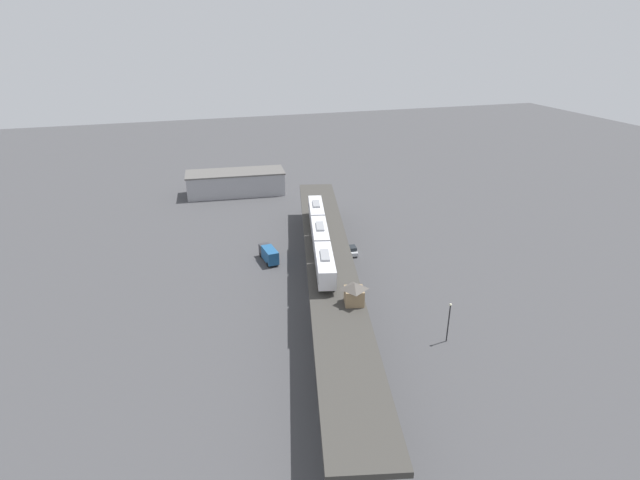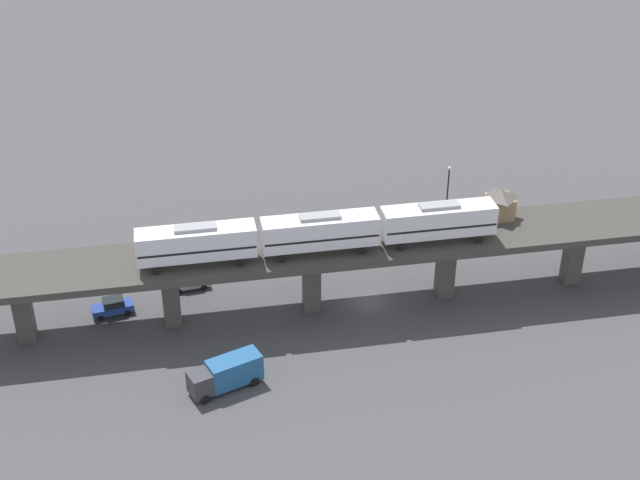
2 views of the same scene
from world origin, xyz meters
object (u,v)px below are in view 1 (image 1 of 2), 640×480
at_px(street_car_silver, 352,250).
at_px(street_lamp, 449,319).
at_px(warehouse_building, 236,183).
at_px(street_car_blue, 332,236).
at_px(delivery_truck, 269,254).
at_px(signal_hut, 354,293).
at_px(subway_train, 320,235).

bearing_deg(street_car_silver, street_lamp, -84.97).
xyz_separation_m(street_lamp, warehouse_building, (-21.36, 85.31, -0.70)).
bearing_deg(street_car_blue, delivery_truck, -156.19).
bearing_deg(delivery_truck, signal_hut, -79.49).
bearing_deg(street_car_blue, warehouse_building, 112.24).
height_order(street_car_silver, street_car_blue, same).
bearing_deg(street_car_blue, subway_train, -114.36).
relative_size(subway_train, signal_hut, 9.52).
bearing_deg(street_car_silver, signal_hut, -110.05).
distance_m(delivery_truck, street_lamp, 42.76).
height_order(signal_hut, delivery_truck, signal_hut).
height_order(signal_hut, street_car_blue, signal_hut).
height_order(signal_hut, warehouse_building, signal_hut).
relative_size(subway_train, street_lamp, 5.31).
bearing_deg(warehouse_building, subway_train, -83.04).
relative_size(signal_hut, street_car_silver, 0.84).
distance_m(street_car_blue, street_lamp, 44.72).
height_order(subway_train, warehouse_building, subway_train).
height_order(subway_train, signal_hut, subway_train).
relative_size(delivery_truck, street_lamp, 1.07).
bearing_deg(street_lamp, warehouse_building, 104.06).
distance_m(signal_hut, warehouse_building, 83.01).
distance_m(signal_hut, street_lamp, 16.22).
height_order(street_car_silver, street_lamp, street_lamp).
distance_m(street_car_silver, street_lamp, 35.52).
bearing_deg(warehouse_building, signal_hut, -85.55).
bearing_deg(delivery_truck, warehouse_building, 90.08).
xyz_separation_m(subway_train, street_car_silver, (10.77, 11.30, -9.55)).
distance_m(street_lamp, warehouse_building, 87.95).
relative_size(street_car_blue, warehouse_building, 0.15).
height_order(subway_train, street_car_silver, subway_train).
relative_size(street_car_silver, street_car_blue, 1.02).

